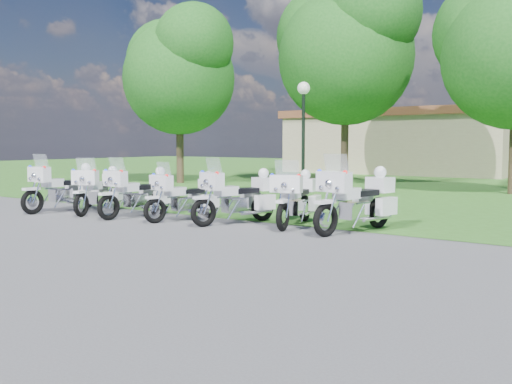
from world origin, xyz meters
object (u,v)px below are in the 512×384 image
Objects in this scene: motorcycle_0 at (64,187)px; motorcycle_2 at (139,191)px; motorcycle_1 at (100,189)px; motorcycle_4 at (239,196)px; lamp_post at (303,111)px; motorcycle_3 at (187,195)px; motorcycle_6 at (358,199)px; motorcycle_5 at (296,198)px.

motorcycle_2 is (2.73, 0.39, -0.03)m from motorcycle_0.
motorcycle_4 is at bearing 166.66° from motorcycle_1.
motorcycle_0 is at bearing -4.30° from motorcycle_1.
motorcycle_4 is 0.57× the size of lamp_post.
motorcycle_0 is at bearing 12.48° from motorcycle_2.
motorcycle_1 is 3.09m from motorcycle_3.
motorcycle_4 is 0.91× the size of motorcycle_6.
motorcycle_0 is 1.06× the size of motorcycle_4.
motorcycle_6 is at bearing -170.45° from motorcycle_0.
motorcycle_1 is at bearing 25.30° from motorcycle_4.
motorcycle_3 is 6.96m from lamp_post.
motorcycle_1 is 7.59m from motorcycle_6.
motorcycle_5 is at bearing -162.38° from motorcycle_2.
motorcycle_1 is (1.18, 0.34, -0.04)m from motorcycle_0.
motorcycle_1 is at bearing 18.54° from motorcycle_3.
motorcycle_5 is at bearing 11.05° from motorcycle_6.
motorcycle_0 reaches higher than motorcycle_1.
motorcycle_1 is 0.87× the size of motorcycle_6.
motorcycle_0 is 8.81m from motorcycle_6.
motorcycle_4 is (5.73, 0.88, -0.02)m from motorcycle_0.
motorcycle_5 is at bearing -139.66° from motorcycle_4.
motorcycle_4 is 3.01m from motorcycle_6.
motorcycle_2 is at bearing 161.84° from motorcycle_1.
motorcycle_5 reaches higher than motorcycle_1.
motorcycle_3 is 0.54× the size of lamp_post.
motorcycle_1 is 7.68m from lamp_post.
lamp_post reaches higher than motorcycle_0.
motorcycle_2 is at bearing -99.99° from lamp_post.
motorcycle_1 is 0.96× the size of motorcycle_4.
motorcycle_2 is 0.93× the size of motorcycle_6.
motorcycle_6 reaches higher than motorcycle_4.
lamp_post is (2.72, 6.75, 2.44)m from motorcycle_1.
motorcycle_6 reaches higher than motorcycle_1.
motorcycle_6 reaches higher than motorcycle_3.
lamp_post is (1.18, 6.70, 2.43)m from motorcycle_2.
motorcycle_2 is 7.22m from lamp_post.
motorcycle_5 is (4.34, 1.03, -0.00)m from motorcycle_2.
motorcycle_2 is 0.59× the size of lamp_post.
lamp_post is at bearing -37.42° from motorcycle_6.
lamp_post reaches higher than motorcycle_4.
motorcycle_1 is 1.54m from motorcycle_2.
lamp_post reaches higher than motorcycle_1.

